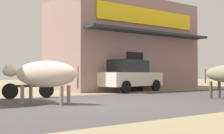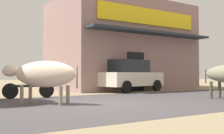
% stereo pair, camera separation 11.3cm
% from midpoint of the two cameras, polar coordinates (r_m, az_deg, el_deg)
% --- Properties ---
extents(ground, '(80.00, 80.00, 0.00)m').
position_cam_midpoint_polar(ground, '(8.82, -3.14, -7.33)').
color(ground, '#8E7D5C').
extents(asphalt_road, '(72.00, 6.66, 0.00)m').
position_cam_midpoint_polar(asphalt_road, '(8.82, -3.14, -7.32)').
color(asphalt_road, '#433F42').
rests_on(asphalt_road, ground).
extents(storefront_right_club, '(8.46, 6.10, 5.28)m').
position_cam_midpoint_polar(storefront_right_club, '(18.09, 1.61, 4.06)').
color(storefront_right_club, gray).
rests_on(storefront_right_club, ground).
extents(parked_hatchback_car, '(4.03, 2.53, 1.64)m').
position_cam_midpoint_polar(parked_hatchback_car, '(14.99, 2.90, -1.70)').
color(parked_hatchback_car, beige).
rests_on(parked_hatchback_car, ground).
extents(parked_motorcycle, '(1.91, 0.29, 1.04)m').
position_cam_midpoint_polar(parked_motorcycle, '(11.15, -16.46, -3.67)').
color(parked_motorcycle, black).
rests_on(parked_motorcycle, ground).
extents(cow_near_brown, '(1.93, 2.31, 1.31)m').
position_cam_midpoint_polar(cow_near_brown, '(8.84, -13.89, -1.44)').
color(cow_near_brown, beige).
rests_on(cow_near_brown, ground).
extents(pedestrian_by_shop, '(0.48, 0.61, 1.57)m').
position_cam_midpoint_polar(pedestrian_by_shop, '(17.15, 9.75, -1.39)').
color(pedestrian_by_shop, '#3F3F47').
rests_on(pedestrian_by_shop, ground).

